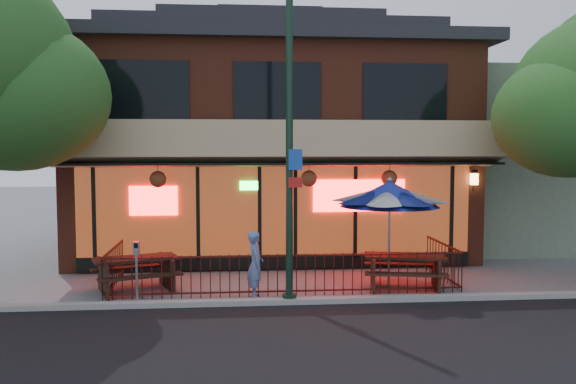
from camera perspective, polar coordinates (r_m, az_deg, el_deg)
The scene contains 11 objects.
ground at distance 14.20m, azimuth -0.03°, elevation -9.91°, with size 80.00×80.00×0.00m, color gray.
curb at distance 13.70m, azimuth 0.17°, elevation -10.18°, with size 80.00×0.25×0.12m, color #999993.
restaurant_building at distance 20.86m, azimuth -1.80°, elevation 6.07°, with size 12.96×9.49×8.05m.
neighbor_building at distance 23.74m, azimuth 20.38°, elevation 2.88°, with size 6.00×7.00×6.00m, color gray.
patio_fence at distance 14.55m, azimuth -0.21°, elevation -7.02°, with size 8.44×2.62×1.00m.
street_light at distance 13.37m, azimuth 0.14°, elevation 2.85°, with size 0.43×0.32×7.00m.
picnic_table_left at distance 15.17m, azimuth -14.06°, elevation -7.01°, with size 2.33×2.06×0.83m.
picnic_table_right at distance 15.29m, azimuth 10.86°, elevation -6.85°, with size 2.22×1.87×0.83m.
patio_umbrella at distance 14.94m, azimuth 9.49°, elevation -0.17°, with size 2.40×2.40×2.74m.
pedestrian at distance 14.08m, azimuth -3.07°, elevation -6.80°, with size 0.57×0.37×1.55m, color #5474A8.
parking_meter_near at distance 13.70m, azimuth -13.99°, elevation -6.42°, with size 0.14×0.12×1.43m.
Camera 1 is at (-1.24, -13.71, 3.50)m, focal length 38.00 mm.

